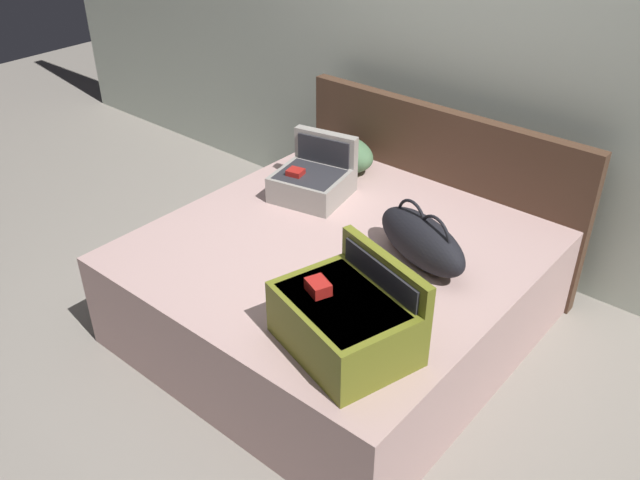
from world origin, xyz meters
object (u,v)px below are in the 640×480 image
at_px(duffel_bag, 422,240).
at_px(pillow_near_headboard, 344,153).
at_px(hard_case_medium, 313,179).
at_px(bed, 337,287).
at_px(hard_case_large, 346,319).

bearing_deg(duffel_bag, pillow_near_headboard, 148.48).
bearing_deg(duffel_bag, hard_case_medium, 167.80).
bearing_deg(bed, hard_case_large, -48.80).
xyz_separation_m(hard_case_medium, pillow_near_headboard, (-0.08, 0.39, 0.00)).
bearing_deg(hard_case_large, bed, 147.76).
bearing_deg(hard_case_medium, hard_case_large, -55.30).
distance_m(bed, duffel_bag, 0.59).
height_order(duffel_bag, pillow_near_headboard, duffel_bag).
relative_size(hard_case_medium, duffel_bag, 0.74).
relative_size(hard_case_large, duffel_bag, 1.03).
relative_size(hard_case_large, hard_case_medium, 1.40).
relative_size(bed, duffel_bag, 2.97).
bearing_deg(hard_case_large, pillow_near_headboard, 145.17).
distance_m(duffel_bag, pillow_near_headboard, 1.11).
bearing_deg(hard_case_large, duffel_bag, 114.96).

